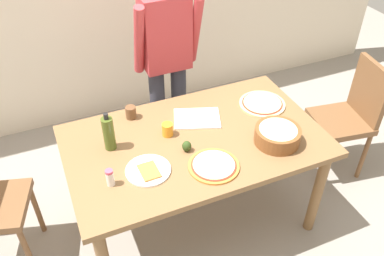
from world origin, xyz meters
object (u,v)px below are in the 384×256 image
object	(u,v)px
chair_wooden_right	(351,113)
salt_shaker	(110,177)
pizza_cooked_on_tray	(214,165)
cup_orange	(167,130)
cutting_board_white	(197,118)
dining_table	(195,150)
person_cook	(167,56)
pizza_raw_on_board	(262,104)
plate_with_slice	(148,170)
popcorn_bowl	(278,134)
olive_oil_bottle	(109,133)
cup_small_brown	(131,112)
avocado	(187,146)

from	to	relation	value
chair_wooden_right	salt_shaker	world-z (taller)	chair_wooden_right
salt_shaker	pizza_cooked_on_tray	bearing A→B (deg)	-9.37
cup_orange	cutting_board_white	distance (m)	0.25
dining_table	cutting_board_white	xyz separation A→B (m)	(0.09, 0.18, 0.10)
person_cook	cup_orange	xyz separation A→B (m)	(-0.24, -0.65, -0.14)
pizza_raw_on_board	cutting_board_white	bearing A→B (deg)	177.02
plate_with_slice	person_cook	bearing A→B (deg)	63.53
dining_table	cup_orange	xyz separation A→B (m)	(-0.14, 0.10, 0.13)
person_cook	chair_wooden_right	size ratio (longest dim) A/B	1.71
chair_wooden_right	pizza_cooked_on_tray	xyz separation A→B (m)	(-1.32, -0.32, 0.23)
person_cook	pizza_raw_on_board	xyz separation A→B (m)	(0.48, -0.60, -0.17)
popcorn_bowl	cutting_board_white	bearing A→B (deg)	131.82
salt_shaker	popcorn_bowl	bearing A→B (deg)	-2.67
dining_table	pizza_raw_on_board	distance (m)	0.60
dining_table	olive_oil_bottle	distance (m)	0.56
popcorn_bowl	cup_small_brown	world-z (taller)	popcorn_bowl
dining_table	cup_orange	bearing A→B (deg)	143.79
person_cook	olive_oil_bottle	size ratio (longest dim) A/B	6.33
chair_wooden_right	pizza_raw_on_board	distance (m)	0.79
chair_wooden_right	popcorn_bowl	bearing A→B (deg)	-162.70
pizza_raw_on_board	cup_orange	bearing A→B (deg)	-175.98
chair_wooden_right	popcorn_bowl	size ratio (longest dim) A/B	3.39
cutting_board_white	avocado	size ratio (longest dim) A/B	4.29
pizza_cooked_on_tray	plate_with_slice	size ratio (longest dim) A/B	1.14
pizza_cooked_on_tray	olive_oil_bottle	size ratio (longest dim) A/B	1.16
olive_oil_bottle	cup_orange	distance (m)	0.37
popcorn_bowl	salt_shaker	bearing A→B (deg)	177.33
cup_small_brown	salt_shaker	size ratio (longest dim) A/B	0.80
chair_wooden_right	cup_orange	xyz separation A→B (m)	(-1.46, 0.06, 0.26)
cup_orange	avocado	size ratio (longest dim) A/B	1.21
person_cook	pizza_cooked_on_tray	xyz separation A→B (m)	(-0.09, -1.03, -0.17)
cup_orange	plate_with_slice	bearing A→B (deg)	-129.25
person_cook	popcorn_bowl	distance (m)	1.05
dining_table	popcorn_bowl	xyz separation A→B (m)	(0.45, -0.22, 0.15)
popcorn_bowl	cup_orange	xyz separation A→B (m)	(-0.59, 0.33, -0.02)
pizza_cooked_on_tray	popcorn_bowl	xyz separation A→B (m)	(0.45, 0.05, 0.05)
salt_shaker	avocado	xyz separation A→B (m)	(0.49, 0.09, -0.02)
chair_wooden_right	avocado	bearing A→B (deg)	-174.75
dining_table	salt_shaker	size ratio (longest dim) A/B	15.09
cup_small_brown	pizza_raw_on_board	bearing A→B (deg)	-13.65
pizza_cooked_on_tray	cup_orange	bearing A→B (deg)	111.33
cup_orange	cutting_board_white	size ratio (longest dim) A/B	0.28
cup_orange	cup_small_brown	size ratio (longest dim) A/B	1.00
person_cook	plate_with_slice	bearing A→B (deg)	-116.47
popcorn_bowl	avocado	distance (m)	0.56
chair_wooden_right	plate_with_slice	xyz separation A→B (m)	(-1.68, -0.21, 0.23)
salt_shaker	avocado	world-z (taller)	salt_shaker
chair_wooden_right	pizza_raw_on_board	xyz separation A→B (m)	(-0.75, 0.11, 0.23)
person_cook	avocado	xyz separation A→B (m)	(-0.19, -0.84, -0.14)
cutting_board_white	cup_orange	bearing A→B (deg)	-162.13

